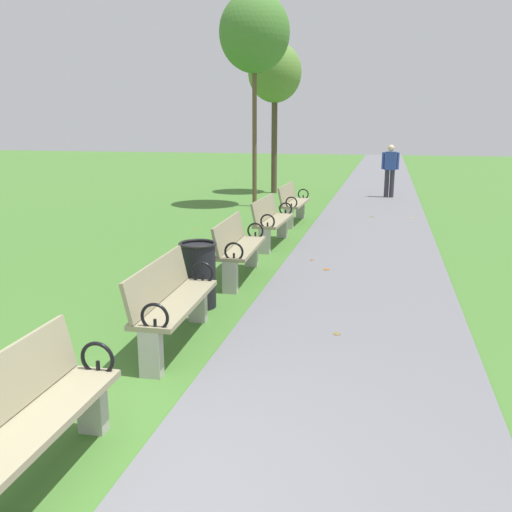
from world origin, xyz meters
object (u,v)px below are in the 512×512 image
Objects in this scene: tree_1 at (254,33)px; tree_2 at (275,74)px; park_bench_2 at (172,301)px; park_bench_4 at (271,220)px; park_bench_3 at (238,247)px; trash_bin at (198,274)px; pedestrian_walking at (390,168)px; park_bench_5 at (293,202)px; park_bench_1 at (22,423)px.

tree_1 reaches higher than tree_2.
park_bench_4 is at bearing 90.00° from park_bench_2.
park_bench_3 is at bearing -81.41° from tree_2.
park_bench_3 is 1.93× the size of trash_bin.
park_bench_3 is at bearing 90.00° from park_bench_2.
tree_2 is 4.78m from pedestrian_walking.
park_bench_5 is 5.00m from tree_1.
park_bench_4 is 1.00× the size of pedestrian_walking.
pedestrian_walking is (2.19, 15.14, 0.44)m from park_bench_1.
park_bench_1 is at bearing -90.00° from park_bench_3.
tree_2 reaches higher than trash_bin.
park_bench_5 is at bearing -112.98° from pedestrian_walking.
pedestrian_walking reaches higher than park_bench_3.
pedestrian_walking reaches higher than park_bench_5.
park_bench_4 is 7.93m from pedestrian_walking.
park_bench_2 and park_bench_3 have the same top height.
park_bench_1 is 5.10m from park_bench_3.
park_bench_3 is 1.00× the size of pedestrian_walking.
trash_bin is (1.43, -11.85, -3.41)m from tree_2.
park_bench_3 is at bearing -90.00° from park_bench_4.
park_bench_3 is 11.10m from tree_2.
park_bench_1 is 2.45m from park_bench_2.
park_bench_1 is at bearing -90.00° from park_bench_4.
park_bench_1 and park_bench_5 have the same top height.
pedestrian_walking is (2.19, 10.04, 0.44)m from park_bench_3.
trash_bin is (-0.15, 3.71, -0.06)m from park_bench_1.
park_bench_3 is 0.29× the size of tree_1.
park_bench_4 is at bearing 90.00° from park_bench_1.
tree_1 is 3.23m from tree_2.
tree_2 is (-0.08, 3.14, -0.76)m from tree_1.
tree_2 is at bearing 95.80° from park_bench_1.
park_bench_1 is 13.16m from tree_1.
park_bench_4 is 6.56m from tree_1.
tree_2 is (-1.58, 15.56, 3.34)m from park_bench_1.
park_bench_2 and park_bench_5 have the same top height.
trash_bin is (-2.34, -11.43, -0.50)m from pedestrian_walking.
park_bench_4 is at bearing -90.00° from park_bench_5.
pedestrian_walking is at bearing 67.02° from park_bench_5.
park_bench_5 is at bearing -74.18° from tree_2.
park_bench_2 and park_bench_4 have the same top height.
park_bench_2 is 1.00× the size of park_bench_4.
pedestrian_walking is at bearing 36.42° from tree_1.
park_bench_4 reaches higher than trash_bin.
park_bench_2 is at bearing -99.78° from pedestrian_walking.
tree_2 is (-1.58, 13.11, 3.34)m from park_bench_2.
tree_2 is (-1.58, 10.46, 3.34)m from park_bench_3.
pedestrian_walking is at bearing 77.71° from park_bench_3.
park_bench_2 is at bearing -90.00° from park_bench_4.
park_bench_3 is (0.00, 5.10, 0.00)m from park_bench_1.
pedestrian_walking reaches higher than park_bench_4.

